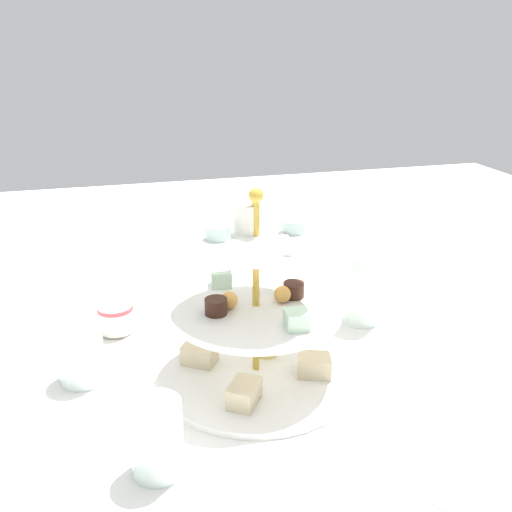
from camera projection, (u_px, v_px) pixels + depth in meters
ground_plane at (256, 374)px, 0.82m from camera, size 2.40×2.40×0.00m
tiered_serving_stand at (256, 323)px, 0.79m from camera, size 0.29×0.29×0.28m
water_glass_tall_right at (362, 287)px, 0.95m from camera, size 0.07×0.07×0.13m
water_glass_short_left at (81, 360)px, 0.79m from camera, size 0.06×0.06×0.07m
teacup_with_saucer at (116, 320)px, 0.92m from camera, size 0.09×0.09×0.05m
butter_knife_left at (461, 459)px, 0.65m from camera, size 0.12×0.14×0.00m
butter_knife_right at (213, 291)px, 1.08m from camera, size 0.04×0.17×0.00m
water_glass_mid_back at (157, 438)px, 0.62m from camera, size 0.06×0.06×0.09m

